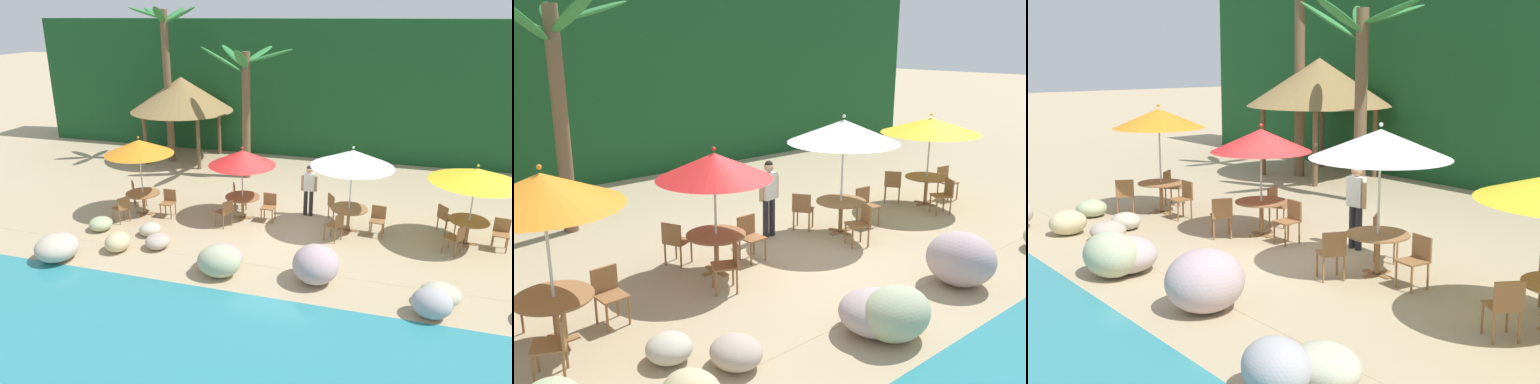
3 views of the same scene
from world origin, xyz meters
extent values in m
plane|color=tan|center=(0.00, 0.00, 0.00)|extent=(120.00, 120.00, 0.00)
cube|color=tan|center=(0.00, 0.00, 0.00)|extent=(18.00, 5.20, 0.01)
ellipsoid|color=#B0B791|center=(-0.70, -3.35, 0.39)|extent=(1.11, 0.90, 0.78)
ellipsoid|color=#BCB7A2|center=(-3.48, -1.73, 0.19)|extent=(0.63, 0.64, 0.38)
ellipsoid|color=#ABA7AA|center=(4.32, -3.71, 0.33)|extent=(0.87, 0.75, 0.66)
ellipsoid|color=#B5A293|center=(-2.88, -2.42, 0.21)|extent=(0.68, 0.74, 0.41)
ellipsoid|color=#B7A2A0|center=(-0.77, -3.06, 0.31)|extent=(1.12, 1.13, 0.63)
ellipsoid|color=#BAA0A3|center=(1.67, -2.96, 0.47)|extent=(1.14, 1.21, 0.94)
ellipsoid|color=#CCBB8B|center=(-3.86, -2.87, 0.26)|extent=(0.67, 0.80, 0.52)
ellipsoid|color=#A8B88B|center=(-5.09, -1.82, 0.20)|extent=(0.68, 0.72, 0.41)
ellipsoid|color=beige|center=(4.53, -3.16, 0.26)|extent=(0.91, 0.76, 0.51)
cylinder|color=silver|center=(-4.45, -0.33, 1.19)|extent=(0.04, 0.04, 2.37)
cone|color=orange|center=(-4.45, -0.33, 2.27)|extent=(2.16, 2.16, 0.45)
sphere|color=orange|center=(-4.45, -0.33, 2.58)|extent=(0.07, 0.07, 0.07)
cube|color=olive|center=(-4.45, -0.33, 0.01)|extent=(0.60, 0.12, 0.03)
cube|color=olive|center=(-4.45, -0.33, 0.01)|extent=(0.12, 0.60, 0.03)
cylinder|color=olive|center=(-4.45, -0.33, 0.37)|extent=(0.09, 0.09, 0.71)
cylinder|color=olive|center=(-4.45, -0.33, 0.72)|extent=(1.10, 1.10, 0.03)
cylinder|color=olive|center=(-3.41, -0.47, 0.23)|extent=(0.04, 0.04, 0.45)
cylinder|color=olive|center=(-3.77, -0.48, 0.23)|extent=(0.04, 0.04, 0.45)
cylinder|color=olive|center=(-3.42, -0.12, 0.23)|extent=(0.04, 0.04, 0.45)
cylinder|color=olive|center=(-3.78, -0.13, 0.23)|extent=(0.04, 0.04, 0.45)
cube|color=olive|center=(-3.60, -0.30, 0.47)|extent=(0.43, 0.43, 0.03)
cube|color=olive|center=(-3.60, -0.10, 0.66)|extent=(0.42, 0.05, 0.42)
cylinder|color=olive|center=(-4.94, 0.59, 0.23)|extent=(0.04, 0.04, 0.45)
cylinder|color=olive|center=(-4.72, 0.31, 0.23)|extent=(0.04, 0.04, 0.45)
cylinder|color=olive|center=(-5.22, 0.37, 0.23)|extent=(0.04, 0.04, 0.45)
cylinder|color=olive|center=(-5.00, 0.09, 0.23)|extent=(0.04, 0.04, 0.45)
cube|color=olive|center=(-4.97, 0.34, 0.47)|extent=(0.59, 0.59, 0.03)
cube|color=olive|center=(-5.13, 0.22, 0.66)|extent=(0.29, 0.35, 0.42)
cylinder|color=olive|center=(-5.06, -1.17, 0.23)|extent=(0.04, 0.04, 0.45)
cylinder|color=olive|center=(-4.90, -0.85, 0.23)|extent=(0.04, 0.04, 0.45)
cylinder|color=olive|center=(-4.74, -1.33, 0.23)|extent=(0.04, 0.04, 0.45)
cylinder|color=olive|center=(-4.58, -1.01, 0.23)|extent=(0.04, 0.04, 0.45)
cube|color=olive|center=(-4.82, -1.09, 0.47)|extent=(0.56, 0.56, 0.03)
cube|color=olive|center=(-4.64, -1.18, 0.66)|extent=(0.22, 0.39, 0.42)
cylinder|color=silver|center=(-1.25, 0.28, 1.06)|extent=(0.04, 0.04, 2.12)
cone|color=red|center=(-1.25, 0.28, 2.02)|extent=(2.10, 2.10, 0.46)
sphere|color=red|center=(-1.25, 0.28, 2.32)|extent=(0.07, 0.07, 0.07)
cube|color=olive|center=(-1.25, 0.28, 0.01)|extent=(0.60, 0.12, 0.03)
cube|color=olive|center=(-1.25, 0.28, 0.01)|extent=(0.12, 0.60, 0.03)
cylinder|color=olive|center=(-1.25, 0.28, 0.37)|extent=(0.09, 0.09, 0.71)
cylinder|color=olive|center=(-1.25, 0.28, 0.72)|extent=(1.10, 1.10, 0.03)
cylinder|color=olive|center=(-0.22, 0.09, 0.23)|extent=(0.04, 0.04, 0.45)
cylinder|color=olive|center=(-0.58, 0.09, 0.23)|extent=(0.04, 0.04, 0.45)
cylinder|color=olive|center=(-0.22, 0.45, 0.23)|extent=(0.04, 0.04, 0.45)
cylinder|color=olive|center=(-0.58, 0.45, 0.23)|extent=(0.04, 0.04, 0.45)
cube|color=olive|center=(-0.40, 0.27, 0.47)|extent=(0.42, 0.42, 0.03)
cube|color=olive|center=(-0.40, 0.47, 0.66)|extent=(0.42, 0.04, 0.42)
cylinder|color=olive|center=(-1.50, 1.29, 0.23)|extent=(0.04, 0.04, 0.45)
cylinder|color=olive|center=(-1.35, 0.97, 0.23)|extent=(0.04, 0.04, 0.45)
cylinder|color=olive|center=(-1.82, 1.15, 0.23)|extent=(0.04, 0.04, 0.45)
cylinder|color=olive|center=(-1.68, 0.82, 0.23)|extent=(0.04, 0.04, 0.45)
cube|color=olive|center=(-1.59, 1.06, 0.47)|extent=(0.55, 0.55, 0.03)
cube|color=olive|center=(-1.77, 0.98, 0.66)|extent=(0.20, 0.40, 0.42)
cylinder|color=olive|center=(-1.87, -0.56, 0.23)|extent=(0.04, 0.04, 0.45)
cylinder|color=olive|center=(-1.71, -0.24, 0.23)|extent=(0.04, 0.04, 0.45)
cylinder|color=olive|center=(-1.55, -0.72, 0.23)|extent=(0.04, 0.04, 0.45)
cylinder|color=olive|center=(-1.39, -0.40, 0.23)|extent=(0.04, 0.04, 0.45)
cube|color=olive|center=(-1.63, -0.48, 0.47)|extent=(0.56, 0.56, 0.03)
cube|color=olive|center=(-1.45, -0.57, 0.66)|extent=(0.22, 0.39, 0.42)
cylinder|color=silver|center=(2.11, 0.24, 1.19)|extent=(0.04, 0.04, 2.38)
cone|color=white|center=(2.11, 0.24, 2.28)|extent=(2.41, 2.41, 0.49)
sphere|color=white|center=(2.11, 0.24, 2.60)|extent=(0.07, 0.07, 0.07)
cube|color=olive|center=(2.11, 0.24, 0.01)|extent=(0.60, 0.12, 0.03)
cube|color=olive|center=(2.11, 0.24, 0.01)|extent=(0.12, 0.60, 0.03)
cylinder|color=olive|center=(2.11, 0.24, 0.37)|extent=(0.09, 0.09, 0.71)
cylinder|color=olive|center=(2.11, 0.24, 0.72)|extent=(1.10, 1.10, 0.03)
cylinder|color=olive|center=(3.11, -0.04, 0.23)|extent=(0.04, 0.04, 0.45)
cylinder|color=olive|center=(2.76, 0.00, 0.23)|extent=(0.04, 0.04, 0.45)
cylinder|color=olive|center=(3.15, 0.32, 0.23)|extent=(0.04, 0.04, 0.45)
cylinder|color=olive|center=(2.79, 0.36, 0.23)|extent=(0.04, 0.04, 0.45)
cube|color=olive|center=(2.95, 0.16, 0.47)|extent=(0.46, 0.46, 0.03)
cube|color=olive|center=(2.97, 0.36, 0.66)|extent=(0.42, 0.08, 0.42)
cylinder|color=olive|center=(1.71, 1.21, 0.23)|extent=(0.04, 0.04, 0.45)
cylinder|color=olive|center=(1.90, 0.91, 0.23)|extent=(0.04, 0.04, 0.45)
cylinder|color=olive|center=(1.40, 1.02, 0.23)|extent=(0.04, 0.04, 0.45)
cylinder|color=olive|center=(1.60, 0.72, 0.23)|extent=(0.04, 0.04, 0.45)
cube|color=olive|center=(1.65, 0.96, 0.47)|extent=(0.58, 0.58, 0.03)
cube|color=olive|center=(1.48, 0.86, 0.66)|extent=(0.25, 0.37, 0.42)
cylinder|color=olive|center=(1.52, -0.62, 0.23)|extent=(0.04, 0.04, 0.45)
cylinder|color=olive|center=(1.67, -0.29, 0.23)|extent=(0.04, 0.04, 0.45)
cylinder|color=olive|center=(1.84, -0.77, 0.23)|extent=(0.04, 0.04, 0.45)
cylinder|color=olive|center=(1.99, -0.44, 0.23)|extent=(0.04, 0.04, 0.45)
cube|color=olive|center=(1.76, -0.53, 0.47)|extent=(0.56, 0.56, 0.03)
cube|color=olive|center=(1.94, -0.61, 0.66)|extent=(0.21, 0.40, 0.42)
cylinder|color=olive|center=(4.70, 1.02, 0.23)|extent=(0.04, 0.04, 0.45)
cylinder|color=olive|center=(4.75, -0.50, 0.23)|extent=(0.04, 0.04, 0.45)
cylinder|color=olive|center=(4.94, -0.19, 0.23)|extent=(0.04, 0.04, 0.45)
cylinder|color=olive|center=(5.05, -0.68, 0.23)|extent=(0.04, 0.04, 0.45)
cylinder|color=olive|center=(5.24, -0.38, 0.23)|extent=(0.04, 0.04, 0.45)
cube|color=olive|center=(5.00, -0.44, 0.47)|extent=(0.58, 0.58, 0.03)
cube|color=olive|center=(5.17, -0.54, 0.66)|extent=(0.25, 0.38, 0.42)
cylinder|color=brown|center=(-6.28, 5.56, 3.19)|extent=(0.32, 0.32, 6.38)
cylinder|color=brown|center=(-2.38, 4.30, 2.44)|extent=(0.32, 0.32, 4.88)
ellipsoid|color=#2D7A38|center=(-1.48, 4.34, 4.74)|extent=(1.78, 0.44, 0.61)
ellipsoid|color=#2D7A38|center=(-2.10, 5.15, 4.74)|extent=(0.89, 1.79, 0.61)
ellipsoid|color=#2D7A38|center=(-3.07, 4.88, 4.68)|extent=(1.53, 1.37, 0.83)
ellipsoid|color=#2D7A38|center=(-3.18, 3.89, 4.61)|extent=(1.59, 1.05, 1.04)
ellipsoid|color=#2D7A38|center=(-2.28, 3.40, 4.67)|extent=(0.55, 1.72, 0.85)
cylinder|color=brown|center=(-7.10, 7.23, 1.10)|extent=(0.16, 0.16, 2.20)
cylinder|color=brown|center=(-4.64, 7.23, 1.10)|extent=(0.16, 0.16, 2.20)
cylinder|color=brown|center=(-7.10, 4.77, 1.10)|extent=(0.16, 0.16, 2.20)
cylinder|color=brown|center=(-4.64, 4.77, 1.10)|extent=(0.16, 0.16, 2.20)
cone|color=olive|center=(-5.87, 6.00, 2.93)|extent=(4.49, 4.49, 1.45)
cylinder|color=#232328|center=(0.64, 1.08, 0.43)|extent=(0.13, 0.13, 0.86)
cylinder|color=#232328|center=(0.82, 1.08, 0.43)|extent=(0.13, 0.13, 0.86)
cube|color=silver|center=(0.73, 1.08, 1.15)|extent=(0.36, 0.24, 0.58)
cylinder|color=tan|center=(0.51, 1.08, 1.10)|extent=(0.08, 0.08, 0.50)
cylinder|color=tan|center=(0.95, 1.08, 1.10)|extent=(0.08, 0.08, 0.50)
sphere|color=tan|center=(0.73, 1.08, 1.56)|extent=(0.21, 0.21, 0.21)
sphere|color=black|center=(0.73, 1.08, 1.61)|extent=(0.18, 0.18, 0.18)
camera|label=1|loc=(3.20, -13.29, 6.15)|focal=33.77mm
camera|label=2|loc=(-6.82, -7.64, 4.20)|focal=39.27mm
camera|label=3|loc=(9.79, -8.01, 3.72)|focal=47.46mm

